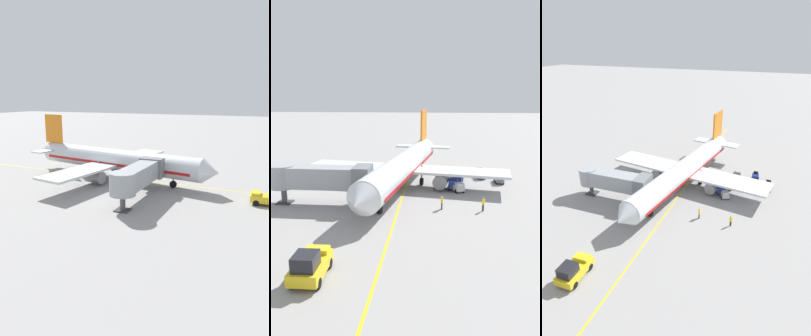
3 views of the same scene
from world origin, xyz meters
The scene contains 14 objects.
ground_plane centered at (0.00, 0.00, 0.00)m, with size 400.00×400.00×0.00m, color gray.
gate_lead_in_line centered at (0.00, 0.00, 0.00)m, with size 0.24×80.00×0.01m, color gold.
parked_airliner centered at (0.21, -2.09, 3.19)m, with size 30.44×37.27×10.63m.
jet_bridge centered at (9.77, 6.55, 3.45)m, with size 12.80×3.50×4.98m.
pushback_tractor centered at (4.85, 23.30, 1.10)m, with size 2.34×4.47×2.40m.
baggage_tug_lead centered at (-11.73, -8.52, 0.71)m, with size 1.52×2.61×1.62m.
baggage_tug_trailing centered at (-7.48, -0.47, 0.71)m, with size 2.08×2.77×1.62m.
baggage_tug_spare centered at (-14.20, -5.63, 0.71)m, with size 1.31×2.51×1.62m.
baggage_cart_front centered at (-6.99, -1.41, 0.95)m, with size 1.59×2.97×1.58m.
baggage_cart_second_in_train centered at (-7.75, -3.97, 0.95)m, with size 1.59×2.97×1.58m.
baggage_cart_third_in_train centered at (-8.24, -6.86, 0.95)m, with size 1.59×2.97×1.58m.
ground_crew_wing_walker centered at (-5.18, 7.14, 0.95)m, with size 0.27×0.73×1.69m.
ground_crew_loader centered at (-4.38, -1.25, 0.95)m, with size 0.72×0.25×1.69m.
ground_crew_marshaller centered at (-10.00, 7.37, 0.95)m, with size 0.42×0.68×1.69m.
Camera 3 is at (-14.49, 41.66, 24.97)m, focal length 30.12 mm.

